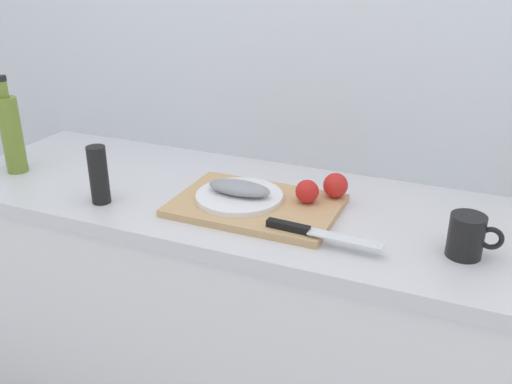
# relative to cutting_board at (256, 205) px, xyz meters

# --- Properties ---
(back_wall) EXTENTS (3.20, 0.05, 2.50)m
(back_wall) POSITION_rel_cutting_board_xyz_m (0.04, 0.38, 0.34)
(back_wall) COLOR silver
(back_wall) RESTS_ON ground_plane
(kitchen_counter) EXTENTS (2.00, 0.60, 0.90)m
(kitchen_counter) POSITION_rel_cutting_board_xyz_m (0.04, 0.05, -0.46)
(kitchen_counter) COLOR white
(kitchen_counter) RESTS_ON ground_plane
(cutting_board) EXTENTS (0.44, 0.30, 0.02)m
(cutting_board) POSITION_rel_cutting_board_xyz_m (0.00, 0.00, 0.00)
(cutting_board) COLOR tan
(cutting_board) RESTS_ON kitchen_counter
(white_plate) EXTENTS (0.24, 0.24, 0.01)m
(white_plate) POSITION_rel_cutting_board_xyz_m (-0.05, 0.00, 0.02)
(white_plate) COLOR white
(white_plate) RESTS_ON cutting_board
(fish_fillet) EXTENTS (0.18, 0.08, 0.04)m
(fish_fillet) POSITION_rel_cutting_board_xyz_m (-0.05, 0.00, 0.04)
(fish_fillet) COLOR gray
(fish_fillet) RESTS_ON white_plate
(chef_knife) EXTENTS (0.29, 0.04, 0.02)m
(chef_knife) POSITION_rel_cutting_board_xyz_m (0.19, -0.12, 0.02)
(chef_knife) COLOR silver
(chef_knife) RESTS_ON cutting_board
(tomato_0) EXTENTS (0.07, 0.07, 0.07)m
(tomato_0) POSITION_rel_cutting_board_xyz_m (0.19, 0.12, 0.04)
(tomato_0) COLOR red
(tomato_0) RESTS_ON cutting_board
(tomato_1) EXTENTS (0.06, 0.06, 0.06)m
(tomato_1) POSITION_rel_cutting_board_xyz_m (0.13, 0.06, 0.04)
(tomato_1) COLOR red
(tomato_1) RESTS_ON cutting_board
(olive_oil_bottle) EXTENTS (0.06, 0.06, 0.30)m
(olive_oil_bottle) POSITION_rel_cutting_board_xyz_m (-0.80, -0.04, 0.12)
(olive_oil_bottle) COLOR olive
(olive_oil_bottle) RESTS_ON kitchen_counter
(coffee_mug_1) EXTENTS (0.12, 0.08, 0.10)m
(coffee_mug_1) POSITION_rel_cutting_board_xyz_m (0.54, -0.04, 0.04)
(coffee_mug_1) COLOR black
(coffee_mug_1) RESTS_ON kitchen_counter
(pepper_mill) EXTENTS (0.05, 0.05, 0.16)m
(pepper_mill) POSITION_rel_cutting_board_xyz_m (-0.41, -0.13, 0.07)
(pepper_mill) COLOR black
(pepper_mill) RESTS_ON kitchen_counter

